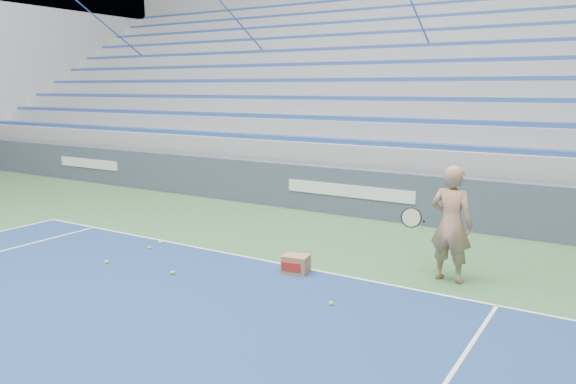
# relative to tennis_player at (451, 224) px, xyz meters

# --- Properties ---
(sponsor_barrier) EXTENTS (30.00, 0.32, 1.10)m
(sponsor_barrier) POSITION_rel_tennis_player_xyz_m (-3.24, 3.31, -0.35)
(sponsor_barrier) COLOR #3D475D
(sponsor_barrier) RESTS_ON ground
(bleachers) EXTENTS (31.00, 9.15, 7.30)m
(bleachers) POSITION_rel_tennis_player_xyz_m (-3.24, 9.02, 1.45)
(bleachers) COLOR #95989D
(bleachers) RESTS_ON ground
(tennis_player) EXTENTS (0.96, 0.87, 1.81)m
(tennis_player) POSITION_rel_tennis_player_xyz_m (0.00, 0.00, 0.00)
(tennis_player) COLOR tan
(tennis_player) RESTS_ON ground
(ball_box) EXTENTS (0.45, 0.38, 0.30)m
(ball_box) POSITION_rel_tennis_player_xyz_m (-2.17, -0.96, -0.75)
(ball_box) COLOR #966C48
(ball_box) RESTS_ON ground
(tennis_ball_0) EXTENTS (0.07, 0.07, 0.07)m
(tennis_ball_0) POSITION_rel_tennis_player_xyz_m (-5.17, -1.23, -0.87)
(tennis_ball_0) COLOR #ACE12E
(tennis_ball_0) RESTS_ON ground
(tennis_ball_1) EXTENTS (0.07, 0.07, 0.07)m
(tennis_ball_1) POSITION_rel_tennis_player_xyz_m (-3.81, -2.06, -0.87)
(tennis_ball_1) COLOR #ACE12E
(tennis_ball_1) RESTS_ON ground
(tennis_ball_2) EXTENTS (0.07, 0.07, 0.07)m
(tennis_ball_2) POSITION_rel_tennis_player_xyz_m (-1.06, -1.88, -0.87)
(tennis_ball_2) COLOR #ACE12E
(tennis_ball_2) RESTS_ON ground
(tennis_ball_3) EXTENTS (0.07, 0.07, 0.07)m
(tennis_ball_3) POSITION_rel_tennis_player_xyz_m (-5.15, -2.24, -0.87)
(tennis_ball_3) COLOR #ACE12E
(tennis_ball_3) RESTS_ON ground
(tennis_ball_4) EXTENTS (0.07, 0.07, 0.07)m
(tennis_ball_4) POSITION_rel_tennis_player_xyz_m (-5.24, -0.88, -0.87)
(tennis_ball_4) COLOR #ACE12E
(tennis_ball_4) RESTS_ON ground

